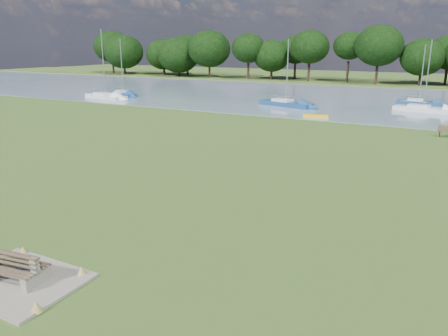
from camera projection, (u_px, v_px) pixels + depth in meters
The scene contains 12 objects.
ground at pixel (218, 176), 26.59m from camera, with size 220.00×220.00×0.00m, color #565E28.
river at pixel (359, 100), 62.27m from camera, with size 220.00×40.00×0.10m, color slate.
far_bank at pixel (389, 84), 87.76m from camera, with size 220.00×20.00×0.40m, color #4C6626.
concrete_pad at pixel (18, 281), 14.68m from camera, with size 4.20×3.20×0.10m, color gray.
bench_pair at pixel (16, 268), 14.54m from camera, with size 2.09×1.40×1.05m.
kayak at pixel (316, 116), 47.37m from camera, with size 2.75×0.64×0.28m, color #EBAF11.
tree_line at pixel (323, 50), 88.41m from camera, with size 116.90×8.87×10.73m.
sailboat_1 at pixel (286, 102), 55.57m from camera, with size 7.43×3.77×8.24m.
sailboat_2 at pixel (423, 108), 51.17m from camera, with size 6.84×2.99×8.15m.
sailboat_4 at pixel (418, 101), 56.90m from camera, with size 5.38×1.52×7.62m.
sailboat_5 at pixel (123, 93), 66.68m from camera, with size 6.18×3.88×8.41m.
sailboat_6 at pixel (105, 95), 63.35m from camera, with size 7.80×3.68×9.70m.
Camera 1 is at (12.24, -22.30, 7.75)m, focal length 35.00 mm.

